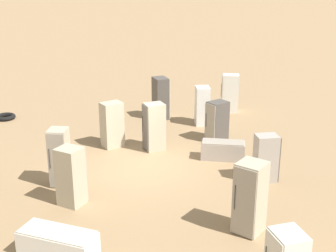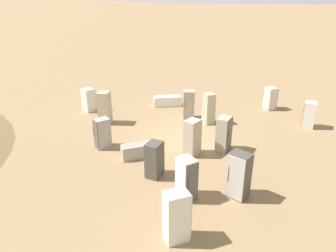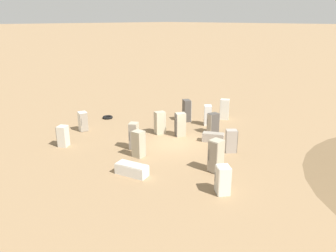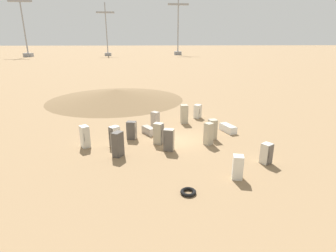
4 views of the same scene
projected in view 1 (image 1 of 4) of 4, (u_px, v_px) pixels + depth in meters
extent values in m
plane|color=#937551|center=(142.00, 167.00, 16.08)|extent=(1000.00, 1000.00, 0.00)
cube|color=#A89E93|center=(266.00, 158.00, 14.88)|extent=(0.88, 0.88, 1.55)
cube|color=#56514C|center=(277.00, 157.00, 14.93)|extent=(0.40, 0.41, 1.48)
cylinder|color=#2D2D2D|center=(280.00, 158.00, 14.72)|extent=(0.02, 0.02, 0.54)
cube|color=#B2A88E|center=(112.00, 125.00, 17.68)|extent=(0.90, 0.77, 1.75)
cube|color=#56514C|center=(108.00, 123.00, 17.91)|extent=(0.71, 0.26, 1.68)
cylinder|color=#2D2D2D|center=(114.00, 119.00, 18.05)|extent=(0.02, 0.02, 0.61)
cube|color=silver|center=(230.00, 93.00, 21.92)|extent=(0.89, 0.94, 1.79)
cube|color=beige|center=(222.00, 93.00, 21.96)|extent=(0.49, 0.33, 1.71)
cylinder|color=#2D2D2D|center=(221.00, 90.00, 22.12)|extent=(0.02, 0.02, 0.63)
cube|color=white|center=(58.00, 244.00, 11.12)|extent=(1.27, 2.02, 0.62)
cube|color=beige|center=(57.00, 232.00, 11.01)|extent=(1.21, 1.94, 0.04)
cube|color=#B2A88E|center=(154.00, 127.00, 17.38)|extent=(0.89, 0.85, 1.79)
cube|color=#56514C|center=(145.00, 128.00, 17.24)|extent=(0.31, 0.51, 1.72)
cylinder|color=#2D2D2D|center=(142.00, 124.00, 17.38)|extent=(0.02, 0.02, 0.63)
cube|color=#B2A88E|center=(250.00, 198.00, 11.95)|extent=(0.70, 0.68, 1.93)
cube|color=gray|center=(243.00, 203.00, 11.67)|extent=(0.05, 0.64, 1.86)
cylinder|color=#2D2D2D|center=(235.00, 197.00, 11.75)|extent=(0.02, 0.02, 0.68)
cube|color=#4C4742|center=(160.00, 98.00, 20.95)|extent=(0.89, 0.96, 1.88)
cube|color=#BCB7AD|center=(167.00, 98.00, 21.05)|extent=(0.42, 0.67, 1.80)
cylinder|color=#2D2D2D|center=(170.00, 97.00, 20.79)|extent=(0.02, 0.02, 0.66)
cube|color=#A89E93|center=(223.00, 151.00, 16.71)|extent=(1.30, 1.65, 0.62)
cube|color=gray|center=(223.00, 142.00, 16.60)|extent=(1.25, 1.58, 0.04)
cube|color=white|center=(202.00, 106.00, 20.17)|extent=(0.91, 0.90, 1.68)
cube|color=#56514C|center=(201.00, 103.00, 20.52)|extent=(0.40, 0.44, 1.61)
cylinder|color=#2D2D2D|center=(206.00, 101.00, 20.54)|extent=(0.02, 0.02, 0.59)
cube|color=#B2A88E|center=(60.00, 157.00, 14.58)|extent=(0.83, 0.81, 1.84)
cube|color=gray|center=(56.00, 161.00, 14.27)|extent=(0.33, 0.48, 1.77)
cylinder|color=#2D2D2D|center=(50.00, 159.00, 14.23)|extent=(0.02, 0.02, 0.64)
cube|color=#4C4742|center=(217.00, 121.00, 18.35)|extent=(0.87, 0.75, 1.58)
cube|color=gray|center=(210.00, 123.00, 18.12)|extent=(0.18, 0.55, 1.52)
cylinder|color=#2D2D2D|center=(206.00, 120.00, 18.23)|extent=(0.02, 0.02, 0.55)
cube|color=#B2A88E|center=(71.00, 176.00, 13.36)|extent=(0.72, 0.76, 1.74)
cube|color=gray|center=(78.00, 172.00, 13.63)|extent=(0.14, 0.64, 1.67)
cylinder|color=#2D2D2D|center=(85.00, 171.00, 13.53)|extent=(0.02, 0.02, 0.61)
torus|color=black|center=(5.00, 117.00, 21.11)|extent=(0.90, 0.90, 0.20)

